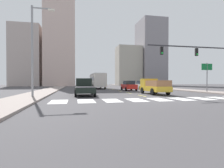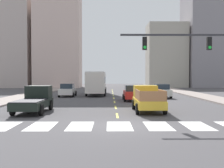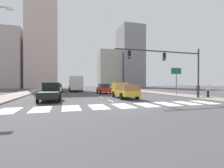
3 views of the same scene
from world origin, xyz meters
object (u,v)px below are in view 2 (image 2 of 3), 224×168
pickup_dark (35,100)px  sedan_far (68,90)px  pickup_stakebed (147,99)px  city_bus (97,81)px  sedan_near_left (162,91)px  sedan_near_right (132,93)px

pickup_dark → sedan_far: 15.70m
pickup_stakebed → city_bus: city_bus is taller
pickup_stakebed → sedan_near_left: 13.60m
sedan_near_left → pickup_dark: bearing=-134.8°
pickup_stakebed → city_bus: size_ratio=0.48×
pickup_dark → sedan_far: bearing=92.2°
pickup_stakebed → sedan_far: (-8.52, 15.22, -0.08)m
sedan_near_right → city_bus: bearing=112.8°
city_bus → sedan_far: (-3.70, -3.37, -1.09)m
city_bus → sedan_near_right: city_bus is taller
pickup_dark → sedan_near_right: size_ratio=1.18×
pickup_stakebed → pickup_dark: size_ratio=1.00×
pickup_dark → sedan_near_left: (12.24, 13.59, -0.06)m
pickup_dark → city_bus: (3.83, 19.06, 1.03)m
pickup_stakebed → city_bus: bearing=103.8°
sedan_far → sedan_near_left: 12.29m
pickup_dark → sedan_near_left: size_ratio=1.18×
pickup_stakebed → pickup_dark: (-8.65, -0.48, -0.02)m
city_bus → sedan_near_right: (4.38, -9.69, -1.09)m
city_bus → sedan_far: city_bus is taller
sedan_near_right → sedan_near_left: bearing=44.8°
sedan_near_right → sedan_far: bearing=140.4°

